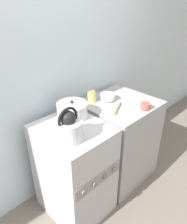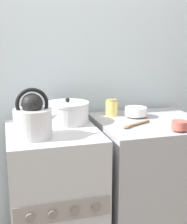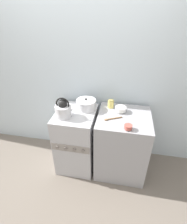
% 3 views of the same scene
% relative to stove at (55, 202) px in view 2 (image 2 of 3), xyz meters
% --- Properties ---
extents(wall_back, '(7.00, 0.06, 2.50)m').
position_rel_stove_xyz_m(wall_back, '(0.00, 0.43, 0.79)').
color(wall_back, silver).
rests_on(wall_back, ground_plane).
extents(stove, '(0.52, 0.63, 0.91)m').
position_rel_stove_xyz_m(stove, '(0.00, 0.00, 0.00)').
color(stove, '#B2B2B7').
rests_on(stove, ground_plane).
extents(counter, '(0.68, 0.66, 0.91)m').
position_rel_stove_xyz_m(counter, '(0.64, 0.03, 0.00)').
color(counter, '#99999E').
rests_on(counter, ground_plane).
extents(kettle, '(0.25, 0.20, 0.27)m').
position_rel_stove_xyz_m(kettle, '(-0.12, -0.11, 0.56)').
color(kettle, silver).
rests_on(kettle, stove).
extents(cooking_pot, '(0.27, 0.27, 0.16)m').
position_rel_stove_xyz_m(cooking_pot, '(0.12, 0.13, 0.52)').
color(cooking_pot, silver).
rests_on(cooking_pot, stove).
extents(enamel_bowl, '(0.14, 0.14, 0.07)m').
position_rel_stove_xyz_m(enamel_bowl, '(0.58, 0.14, 0.50)').
color(enamel_bowl, white).
rests_on(enamel_bowl, counter).
extents(small_ceramic_bowl, '(0.09, 0.09, 0.06)m').
position_rel_stove_xyz_m(small_ceramic_bowl, '(0.68, -0.23, 0.49)').
color(small_ceramic_bowl, '#B75147').
rests_on(small_ceramic_bowl, counter).
extents(storage_jar, '(0.08, 0.08, 0.11)m').
position_rel_stove_xyz_m(storage_jar, '(0.44, 0.23, 0.51)').
color(storage_jar, '#E0CC66').
rests_on(storage_jar, counter).
extents(wooden_spoon, '(0.22, 0.13, 0.02)m').
position_rel_stove_xyz_m(wooden_spoon, '(0.48, -0.06, 0.47)').
color(wooden_spoon, olive).
rests_on(wooden_spoon, counter).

